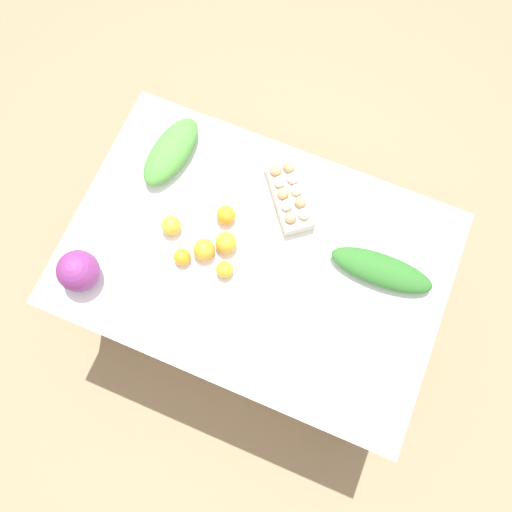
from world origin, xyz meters
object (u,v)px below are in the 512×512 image
object	(u,v)px
orange_0	(227,241)
orange_1	(171,225)
orange_4	(225,270)
greens_bunch_dandelion	(171,151)
egg_carton	(289,195)
greens_bunch_beet_tops	(381,270)
orange_5	(182,257)
cabbage_purple	(78,271)
orange_2	(226,215)
orange_3	(204,250)

from	to	relation	value
orange_0	orange_1	world-z (taller)	orange_0
orange_0	orange_4	xyz separation A→B (m)	(-0.04, 0.10, -0.01)
greens_bunch_dandelion	orange_0	distance (m)	0.43
orange_0	egg_carton	bearing A→B (deg)	-119.33
orange_0	orange_4	bearing A→B (deg)	109.41
greens_bunch_dandelion	greens_bunch_beet_tops	xyz separation A→B (m)	(-0.91, 0.14, -0.01)
egg_carton	orange_4	bearing A→B (deg)	-55.10
orange_0	orange_5	size ratio (longest dim) A/B	1.26
egg_carton	greens_bunch_beet_tops	size ratio (longest dim) A/B	0.79
greens_bunch_beet_tops	greens_bunch_dandelion	bearing A→B (deg)	-8.49
egg_carton	greens_bunch_dandelion	bearing A→B (deg)	-126.96
orange_1	egg_carton	bearing A→B (deg)	-142.24
cabbage_purple	orange_1	world-z (taller)	cabbage_purple
orange_1	cabbage_purple	bearing A→B (deg)	52.87
orange_0	cabbage_purple	bearing A→B (deg)	35.53
cabbage_purple	orange_2	xyz separation A→B (m)	(-0.39, -0.41, -0.04)
orange_0	orange_4	world-z (taller)	orange_0
cabbage_purple	orange_0	bearing A→B (deg)	-144.47
greens_bunch_beet_tops	orange_3	distance (m)	0.65
orange_1	orange_4	xyz separation A→B (m)	(-0.25, 0.08, -0.01)
orange_5	orange_0	bearing A→B (deg)	-138.16
egg_carton	greens_bunch_beet_tops	bearing A→B (deg)	33.09
orange_2	orange_4	size ratio (longest dim) A/B	1.12
orange_1	orange_5	size ratio (longest dim) A/B	1.18
orange_4	orange_0	bearing A→B (deg)	-70.59
orange_1	orange_3	xyz separation A→B (m)	(-0.15, 0.04, 0.00)
orange_3	orange_5	bearing A→B (deg)	40.07
greens_bunch_beet_tops	orange_1	size ratio (longest dim) A/B	5.05
orange_0	orange_5	world-z (taller)	orange_0
greens_bunch_dandelion	orange_3	size ratio (longest dim) A/B	4.00
egg_carton	orange_5	size ratio (longest dim) A/B	4.68
egg_carton	orange_2	world-z (taller)	egg_carton
cabbage_purple	orange_3	world-z (taller)	cabbage_purple
greens_bunch_dandelion	orange_4	world-z (taller)	greens_bunch_dandelion
orange_0	orange_1	xyz separation A→B (m)	(0.22, 0.02, -0.00)
greens_bunch_beet_tops	orange_3	xyz separation A→B (m)	(0.63, 0.18, 0.00)
cabbage_purple	orange_4	world-z (taller)	cabbage_purple
orange_1	orange_4	bearing A→B (deg)	162.78
egg_carton	orange_1	distance (m)	0.46
egg_carton	orange_1	world-z (taller)	egg_carton
orange_4	egg_carton	bearing A→B (deg)	-107.19
egg_carton	orange_1	size ratio (longest dim) A/B	3.97
cabbage_purple	orange_5	xyz separation A→B (m)	(-0.31, -0.20, -0.04)
cabbage_purple	orange_1	xyz separation A→B (m)	(-0.22, -0.29, -0.04)
greens_bunch_dandelion	orange_4	bearing A→B (deg)	137.19
greens_bunch_beet_tops	orange_5	xyz separation A→B (m)	(0.69, 0.23, -0.00)
orange_2	orange_5	size ratio (longest dim) A/B	1.13
egg_carton	greens_bunch_beet_tops	world-z (taller)	egg_carton
orange_4	orange_2	bearing A→B (deg)	-67.72
egg_carton	orange_2	distance (m)	0.25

